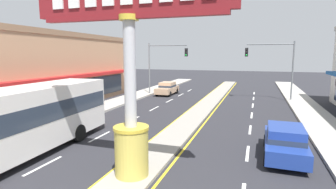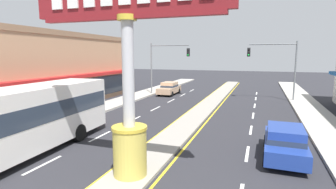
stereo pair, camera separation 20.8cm
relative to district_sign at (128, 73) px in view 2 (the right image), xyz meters
name	(u,v)px [view 2 (the right image)]	position (x,y,z in m)	size (l,w,h in m)	color
median_strip	(201,111)	(0.00, 13.04, -4.07)	(1.82, 52.00, 0.14)	gray
sidewalk_left	(99,108)	(-8.82, 11.04, -4.05)	(2.63, 60.00, 0.18)	#ADA89E
sidewalk_right	(324,126)	(8.82, 11.04, -4.05)	(2.63, 60.00, 0.18)	#ADA89E
lane_markings	(198,115)	(0.00, 11.69, -4.14)	(8.56, 52.00, 0.01)	silver
district_sign	(128,73)	(0.00, 0.00, 0.00)	(7.79, 1.36, 7.67)	gold
storefront_left	(33,70)	(-15.51, 10.46, -0.71)	(9.22, 24.07, 6.86)	tan
traffic_light_left_side	(165,60)	(-6.14, 20.86, 0.10)	(4.86, 0.46, 6.20)	slate
traffic_light_right_side	(277,60)	(6.14, 21.08, 0.10)	(4.86, 0.46, 6.20)	slate
sedan_near_right_lane	(285,142)	(5.86, 4.20, -3.36)	(1.91, 4.34, 1.53)	navy
bus_far_right_lane	(18,119)	(-5.86, 0.17, -2.28)	(2.94, 11.29, 3.26)	silver
sedan_near_left_lane	(169,88)	(-5.86, 21.57, -3.36)	(1.87, 4.31, 1.53)	tan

